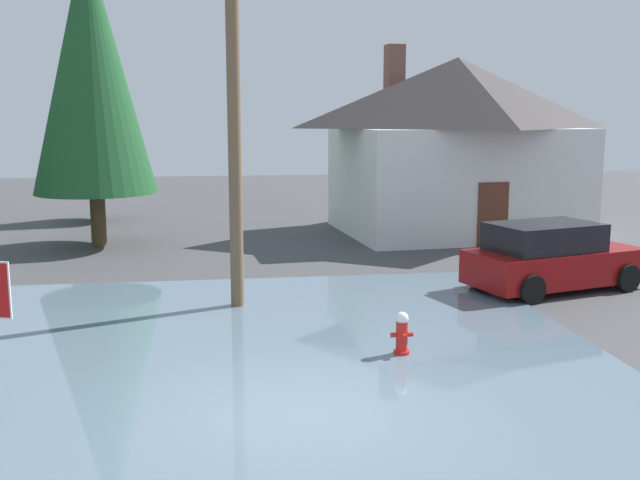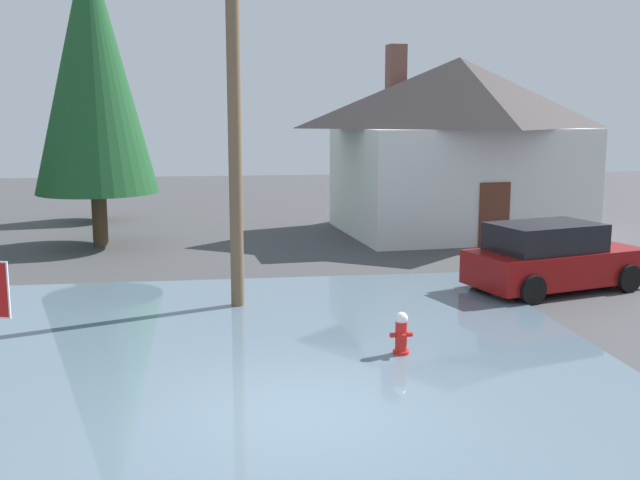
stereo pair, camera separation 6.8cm
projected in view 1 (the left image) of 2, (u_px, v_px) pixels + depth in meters
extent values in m
cube|color=#424244|center=(302.00, 417.00, 10.30)|extent=(80.00, 80.00, 0.10)
cube|color=slate|center=(246.00, 353.00, 12.81)|extent=(12.29, 11.58, 0.04)
cylinder|color=red|center=(401.00, 353.00, 12.74)|extent=(0.28, 0.28, 0.09)
cylinder|color=red|center=(402.00, 336.00, 12.69)|extent=(0.20, 0.20, 0.50)
sphere|color=white|center=(402.00, 318.00, 12.64)|extent=(0.22, 0.22, 0.22)
cylinder|color=red|center=(393.00, 335.00, 12.67)|extent=(0.09, 0.08, 0.08)
cylinder|color=red|center=(410.00, 334.00, 12.71)|extent=(0.09, 0.08, 0.08)
cylinder|color=red|center=(404.00, 337.00, 12.54)|extent=(0.10, 0.09, 0.10)
cylinder|color=brown|center=(233.00, 79.00, 15.15)|extent=(0.28, 0.28, 9.54)
cube|color=silver|center=(454.00, 180.00, 25.70)|extent=(8.02, 6.60, 3.60)
pyramid|color=#332D2D|center=(457.00, 93.00, 25.20)|extent=(8.66, 7.13, 2.34)
cube|color=brown|center=(394.00, 76.00, 25.70)|extent=(0.65, 0.65, 2.10)
cube|color=#592D1E|center=(493.00, 215.00, 22.97)|extent=(1.00, 0.15, 2.00)
cube|color=maroon|center=(554.00, 266.00, 17.47)|extent=(4.42, 2.85, 0.78)
cube|color=black|center=(544.00, 237.00, 17.22)|extent=(2.79, 2.19, 0.63)
cylinder|color=black|center=(572.00, 264.00, 18.88)|extent=(0.68, 0.39, 0.64)
cylinder|color=black|center=(627.00, 278.00, 17.27)|extent=(0.68, 0.39, 0.64)
cylinder|color=black|center=(482.00, 273.00, 17.76)|extent=(0.68, 0.39, 0.64)
cylinder|color=black|center=(531.00, 289.00, 16.15)|extent=(0.68, 0.39, 0.64)
cylinder|color=#4C3823|center=(98.00, 220.00, 23.11)|extent=(0.46, 0.46, 1.66)
cone|color=#1E5128|center=(91.00, 67.00, 22.34)|extent=(3.70, 3.70, 7.58)
cylinder|color=#4C3823|center=(96.00, 206.00, 28.58)|extent=(0.33, 0.33, 1.18)
cone|color=#1E5128|center=(91.00, 119.00, 28.03)|extent=(2.62, 2.62, 5.37)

